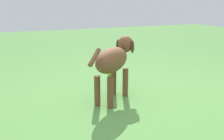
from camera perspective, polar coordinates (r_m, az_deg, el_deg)
ground at (r=2.46m, az=5.47°, el=-7.65°), size 14.00×14.00×0.00m
dog at (r=2.49m, az=0.53°, el=2.23°), size 0.72×0.61×0.60m
tennis_ball_0 at (r=3.40m, az=-0.48°, el=-0.63°), size 0.07×0.07×0.07m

